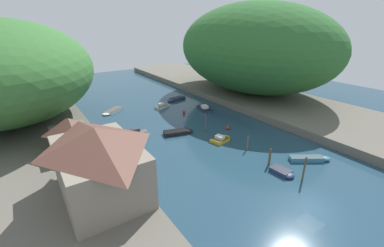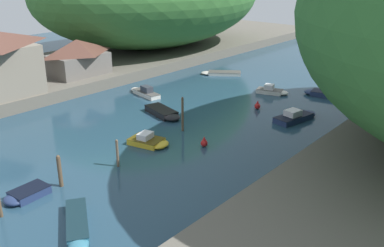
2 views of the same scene
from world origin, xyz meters
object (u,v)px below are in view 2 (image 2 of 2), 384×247
object	(u,v)px
boat_white_cruiser	(164,113)
channel_buoy_near	(257,106)
boat_small_dinghy	(273,91)
boat_near_quay	(297,116)
boat_moored_right	(77,228)
boat_red_skiff	(220,73)
person_by_boathouse	(29,84)
boathouse_shed	(78,57)
boat_far_upstream	(144,92)
boat_mid_channel	(323,94)
boat_navy_launch	(150,141)
channel_buoy_far	(204,143)
boat_open_rowboat	(25,195)

from	to	relation	value
boat_white_cruiser	channel_buoy_near	size ratio (longest dim) A/B	5.52
boat_small_dinghy	boat_near_quay	xyz separation A→B (m)	(7.06, -6.83, 0.04)
boat_moored_right	boat_white_cruiser	distance (m)	22.44
boat_red_skiff	channel_buoy_near	distance (m)	16.61
boat_white_cruiser	person_by_boathouse	xyz separation A→B (m)	(-15.30, -7.37, 2.14)
boat_red_skiff	person_by_boathouse	size ratio (longest dim) A/B	3.56
boathouse_shed	boat_small_dinghy	xyz separation A→B (m)	(22.58, 13.97, -3.65)
boat_far_upstream	boat_mid_channel	size ratio (longest dim) A/B	1.04
boat_near_quay	person_by_boathouse	xyz separation A→B (m)	(-27.13, -15.95, 2.07)
channel_buoy_near	boat_red_skiff	bearing A→B (deg)	142.60
boat_moored_right	boat_navy_launch	distance (m)	14.43
boat_moored_right	boat_small_dinghy	world-z (taller)	boat_small_dinghy
boat_red_skiff	person_by_boathouse	world-z (taller)	person_by_boathouse
boat_white_cruiser	boat_small_dinghy	size ratio (longest dim) A/B	1.31
boat_white_cruiser	boathouse_shed	bearing A→B (deg)	-80.17
channel_buoy_far	boat_moored_right	bearing A→B (deg)	-81.12
boat_red_skiff	boat_small_dinghy	world-z (taller)	boat_small_dinghy
boat_near_quay	boat_red_skiff	bearing A→B (deg)	161.93
boat_far_upstream	boat_near_quay	xyz separation A→B (m)	(19.42, 4.53, 0.01)
channel_buoy_near	boat_white_cruiser	bearing A→B (deg)	-126.83
boat_moored_right	boat_navy_launch	world-z (taller)	boat_navy_launch
boat_navy_launch	boat_open_rowboat	bearing A→B (deg)	-12.14
boat_white_cruiser	boat_navy_launch	distance (m)	8.04
boat_far_upstream	boat_navy_launch	world-z (taller)	boat_far_upstream
boat_moored_right	boat_open_rowboat	xyz separation A→B (m)	(-6.51, 0.00, -0.03)
boat_small_dinghy	boat_navy_launch	world-z (taller)	boat_small_dinghy
boathouse_shed	boat_open_rowboat	size ratio (longest dim) A/B	2.41
boat_far_upstream	boat_small_dinghy	bearing A→B (deg)	-36.62
boathouse_shed	boat_moored_right	distance (m)	35.93
boat_red_skiff	boat_navy_launch	xyz separation A→B (m)	(11.11, -25.56, 0.13)
boat_moored_right	boat_red_skiff	size ratio (longest dim) A/B	0.96
boat_small_dinghy	channel_buoy_near	xyz separation A→B (m)	(1.84, -6.59, 0.03)
boat_far_upstream	boat_red_skiff	distance (m)	14.90
boat_red_skiff	boat_navy_launch	world-z (taller)	boat_navy_launch
boat_far_upstream	boat_open_rowboat	world-z (taller)	boat_far_upstream
channel_buoy_far	boat_navy_launch	bearing A→B (deg)	-143.80
boat_mid_channel	boat_navy_launch	distance (m)	26.05
boat_moored_right	person_by_boathouse	xyz separation A→B (m)	(-26.47, 12.09, 2.14)
boathouse_shed	boat_white_cruiser	distance (m)	18.25
boat_moored_right	boat_red_skiff	world-z (taller)	boat_moored_right
boat_near_quay	boat_white_cruiser	bearing A→B (deg)	-132.78
boathouse_shed	boat_open_rowboat	world-z (taller)	boathouse_shed
boat_white_cruiser	person_by_boathouse	world-z (taller)	person_by_boathouse
boat_white_cruiser	boat_red_skiff	size ratio (longest dim) A/B	0.96
boat_open_rowboat	channel_buoy_far	size ratio (longest dim) A/B	3.39
boat_near_quay	channel_buoy_far	xyz separation A→B (m)	(-3.13, -12.19, -0.02)
boat_near_quay	channel_buoy_near	distance (m)	5.22
boat_navy_launch	person_by_boathouse	distance (m)	19.96
boat_moored_right	boat_far_upstream	xyz separation A→B (m)	(-18.76, 23.51, 0.06)
boathouse_shed	boat_red_skiff	world-z (taller)	boathouse_shed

